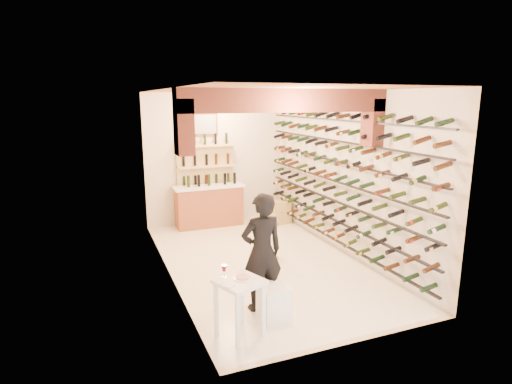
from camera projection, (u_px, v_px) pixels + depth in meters
ground at (262, 261)px, 8.07m from camera, size 6.00×6.00×0.00m
room_shell at (268, 145)px, 7.35m from camera, size 3.52×6.02×3.21m
wine_rack at (334, 177)px, 8.29m from camera, size 0.32×5.70×2.56m
back_counter at (209, 204)px, 10.25m from camera, size 1.70×0.62×1.29m
back_shelving at (206, 177)px, 10.33m from camera, size 1.40×0.31×2.73m
tasting_table at (239, 290)px, 5.40m from camera, size 0.70×0.70×0.95m
white_stool at (274, 302)px, 5.92m from camera, size 0.40×0.40×0.49m
person at (262, 252)px, 6.07m from camera, size 0.66×0.45×1.76m
chrome_barstool at (269, 238)px, 8.06m from camera, size 0.39×0.39×0.76m
crate_lower at (280, 217)px, 10.54m from camera, size 0.55×0.43×0.30m
crate_upper at (280, 206)px, 10.48m from camera, size 0.49×0.35×0.27m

